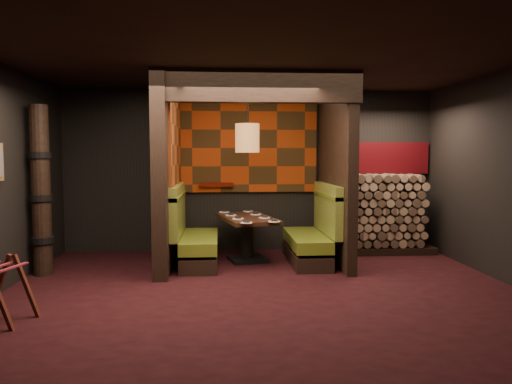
% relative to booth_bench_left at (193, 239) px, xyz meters
% --- Properties ---
extents(floor, '(6.50, 5.50, 0.02)m').
position_rel_booth_bench_left_xyz_m(floor, '(0.96, -1.65, -0.41)').
color(floor, black).
rests_on(floor, ground).
extents(ceiling, '(6.50, 5.50, 0.02)m').
position_rel_booth_bench_left_xyz_m(ceiling, '(0.96, -1.65, 2.46)').
color(ceiling, black).
rests_on(ceiling, ground).
extents(wall_back, '(6.50, 0.02, 2.85)m').
position_rel_booth_bench_left_xyz_m(wall_back, '(0.96, 1.11, 1.02)').
color(wall_back, black).
rests_on(wall_back, ground).
extents(wall_front, '(6.50, 0.02, 2.85)m').
position_rel_booth_bench_left_xyz_m(wall_front, '(0.96, -4.41, 1.02)').
color(wall_front, black).
rests_on(wall_front, ground).
extents(partition_left, '(0.20, 2.20, 2.85)m').
position_rel_booth_bench_left_xyz_m(partition_left, '(-0.39, -0.00, 1.02)').
color(partition_left, black).
rests_on(partition_left, floor).
extents(partition_right, '(0.15, 2.10, 2.85)m').
position_rel_booth_bench_left_xyz_m(partition_right, '(2.26, 0.05, 1.02)').
color(partition_right, black).
rests_on(partition_right, floor).
extents(header_beam, '(2.85, 0.18, 0.44)m').
position_rel_booth_bench_left_xyz_m(header_beam, '(0.94, -0.95, 2.23)').
color(header_beam, black).
rests_on(header_beam, partition_left).
extents(tapa_back_panel, '(2.40, 0.06, 1.55)m').
position_rel_booth_bench_left_xyz_m(tapa_back_panel, '(0.94, 1.06, 1.42)').
color(tapa_back_panel, '#9C320C').
rests_on(tapa_back_panel, wall_back).
extents(tapa_side_panel, '(0.04, 1.85, 1.45)m').
position_rel_booth_bench_left_xyz_m(tapa_side_panel, '(-0.27, 0.17, 1.45)').
color(tapa_side_panel, '#9C320C').
rests_on(tapa_side_panel, partition_left).
extents(lacquer_shelf, '(0.60, 0.12, 0.07)m').
position_rel_booth_bench_left_xyz_m(lacquer_shelf, '(0.36, 1.00, 0.78)').
color(lacquer_shelf, '#540F05').
rests_on(lacquer_shelf, wall_back).
extents(booth_bench_left, '(0.68, 1.60, 1.14)m').
position_rel_booth_bench_left_xyz_m(booth_bench_left, '(0.00, 0.00, 0.00)').
color(booth_bench_left, black).
rests_on(booth_bench_left, floor).
extents(booth_bench_right, '(0.68, 1.60, 1.14)m').
position_rel_booth_bench_left_xyz_m(booth_bench_right, '(1.89, 0.00, 0.00)').
color(booth_bench_right, black).
rests_on(booth_bench_right, floor).
extents(dining_table, '(1.02, 1.48, 0.72)m').
position_rel_booth_bench_left_xyz_m(dining_table, '(0.86, 0.15, 0.08)').
color(dining_table, black).
rests_on(dining_table, floor).
extents(place_settings, '(0.90, 1.63, 0.03)m').
position_rel_booth_bench_left_xyz_m(place_settings, '(0.86, 0.15, 0.33)').
color(place_settings, white).
rests_on(place_settings, dining_table).
extents(pendant_lamp, '(0.38, 0.38, 1.11)m').
position_rel_booth_bench_left_xyz_m(pendant_lamp, '(0.86, 0.10, 1.56)').
color(pendant_lamp, brown).
rests_on(pendant_lamp, ceiling).
extents(totem_column, '(0.31, 0.31, 2.40)m').
position_rel_booth_bench_left_xyz_m(totem_column, '(-2.09, -0.55, 0.79)').
color(totem_column, black).
rests_on(totem_column, floor).
extents(firewood_stack, '(1.73, 0.70, 1.36)m').
position_rel_booth_bench_left_xyz_m(firewood_stack, '(3.25, 0.70, 0.28)').
color(firewood_stack, black).
rests_on(firewood_stack, floor).
extents(mosaic_header, '(1.83, 0.10, 0.56)m').
position_rel_booth_bench_left_xyz_m(mosaic_header, '(3.25, 1.03, 1.24)').
color(mosaic_header, maroon).
rests_on(mosaic_header, wall_back).
extents(bay_front_post, '(0.08, 0.08, 2.85)m').
position_rel_booth_bench_left_xyz_m(bay_front_post, '(2.35, 0.31, 1.02)').
color(bay_front_post, black).
rests_on(bay_front_post, floor).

